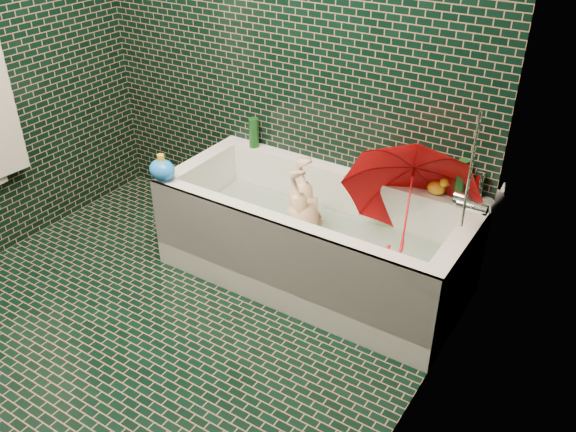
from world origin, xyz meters
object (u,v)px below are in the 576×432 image
Objects in this scene: child at (309,233)px; umbrella at (408,207)px; bathtub at (313,247)px; bath_toy at (162,169)px; rubber_duck at (438,187)px.

umbrella reaches higher than child.
umbrella is (0.49, 0.10, 0.37)m from bathtub.
bath_toy reaches higher than child.
child is at bearing -145.67° from rubber_duck.
umbrella is 1.35m from bath_toy.
rubber_duck is (0.55, 0.36, 0.38)m from bathtub.
umbrella is at bearing 89.48° from child.
child is 1.20× the size of umbrella.
rubber_duck reaches higher than child.
bath_toy is (-0.78, -0.29, 0.31)m from child.
umbrella is 5.55× the size of rubber_duck.
child is (-0.02, -0.01, 0.10)m from bathtub.
bathtub is at bearing -145.79° from rubber_duck.
bathtub is 2.50× the size of umbrella.
umbrella reaches higher than rubber_duck.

